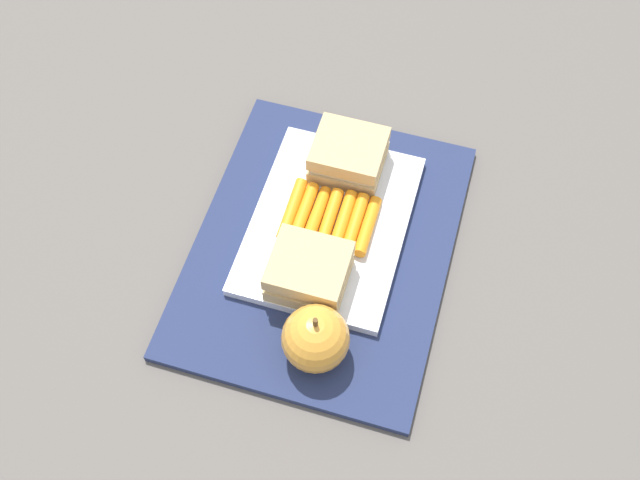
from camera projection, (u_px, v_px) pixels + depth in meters
name	position (u px, v px, depth m)	size (l,w,h in m)	color
ground_plane	(323.00, 249.00, 0.84)	(2.40, 2.40, 0.00)	#56514C
lunchbag_mat	(323.00, 247.00, 0.83)	(0.36, 0.28, 0.01)	navy
food_tray	(329.00, 224.00, 0.83)	(0.23, 0.17, 0.01)	white
sandwich_half_left	(349.00, 155.00, 0.85)	(0.07, 0.08, 0.04)	tan
sandwich_half_right	(309.00, 271.00, 0.77)	(0.07, 0.08, 0.04)	tan
carrot_sticks_bundle	(330.00, 218.00, 0.82)	(0.08, 0.10, 0.02)	orange
apple	(316.00, 339.00, 0.73)	(0.07, 0.07, 0.08)	gold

